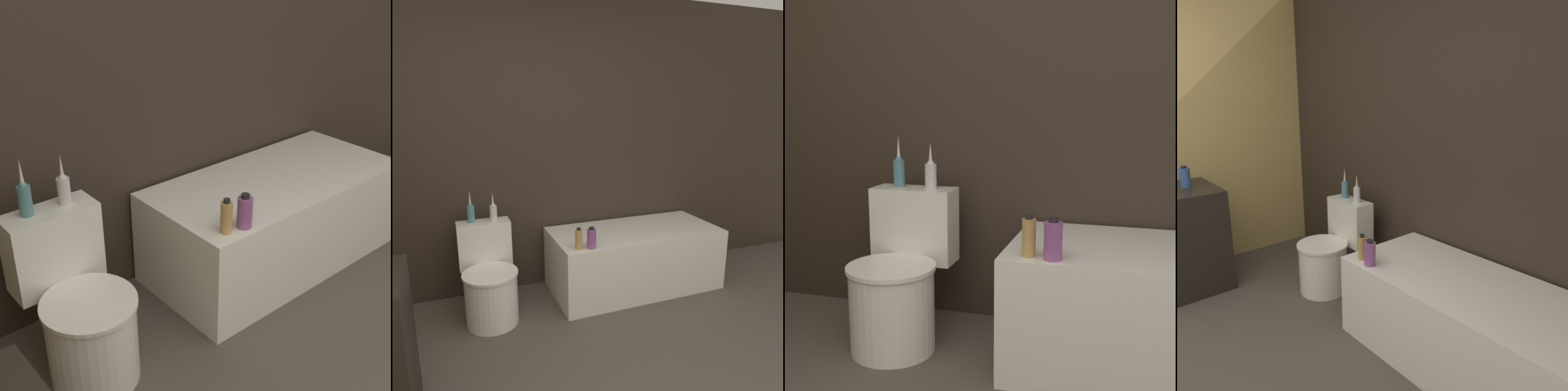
# 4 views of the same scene
# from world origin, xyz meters

# --- Properties ---
(wall_back_tiled) EXTENTS (6.40, 0.06, 2.60)m
(wall_back_tiled) POSITION_xyz_m (0.00, 2.29, 1.30)
(wall_back_tiled) COLOR #332821
(wall_back_tiled) RESTS_ON ground_plane
(bathtub) EXTENTS (1.51, 0.71, 0.56)m
(bathtub) POSITION_xyz_m (0.81, 1.88, 0.28)
(bathtub) COLOR white
(bathtub) RESTS_ON ground
(toilet) EXTENTS (0.42, 0.59, 0.74)m
(toilet) POSITION_xyz_m (-0.49, 1.82, 0.31)
(toilet) COLOR white
(toilet) RESTS_ON ground
(vase_gold) EXTENTS (0.06, 0.06, 0.26)m
(vase_gold) POSITION_xyz_m (-0.58, 2.04, 0.82)
(vase_gold) COLOR teal
(vase_gold) RESTS_ON toilet
(vase_silver) EXTENTS (0.06, 0.06, 0.23)m
(vase_silver) POSITION_xyz_m (-0.41, 2.04, 0.82)
(vase_silver) COLOR silver
(vase_silver) RESTS_ON toilet
(shampoo_bottle_tall) EXTENTS (0.06, 0.06, 0.18)m
(shampoo_bottle_tall) POSITION_xyz_m (0.18, 1.62, 0.64)
(shampoo_bottle_tall) COLOR tan
(shampoo_bottle_tall) RESTS_ON bathtub
(shampoo_bottle_short) EXTENTS (0.07, 0.07, 0.17)m
(shampoo_bottle_short) POSITION_xyz_m (0.28, 1.60, 0.64)
(shampoo_bottle_short) COLOR #8C4C8C
(shampoo_bottle_short) RESTS_ON bathtub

